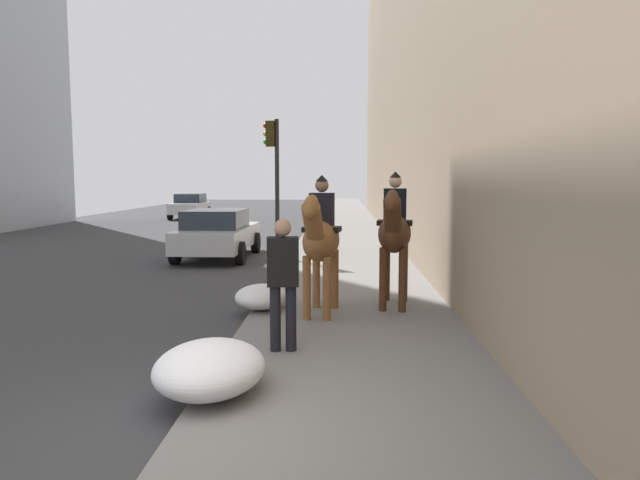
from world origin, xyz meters
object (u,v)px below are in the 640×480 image
mounted_horse_near (321,238)px  traffic_light_near_curb (274,167)px  car_mid_lane (218,233)px  mounted_horse_far (394,232)px  pedestrian_greeting (283,276)px  car_near_lane (190,206)px

mounted_horse_near → traffic_light_near_curb: size_ratio=0.57×
car_mid_lane → mounted_horse_near: bearing=-155.9°
car_mid_lane → mounted_horse_far: bearing=-146.1°
pedestrian_greeting → car_near_lane: bearing=10.9°
mounted_horse_far → car_mid_lane: size_ratio=0.54×
mounted_horse_near → pedestrian_greeting: (-2.06, 0.41, -0.27)m
mounted_horse_near → mounted_horse_far: 1.40m
car_near_lane → mounted_horse_far: bearing=20.8°
mounted_horse_near → car_mid_lane: bearing=-149.4°
mounted_horse_far → traffic_light_near_curb: size_ratio=0.59×
mounted_horse_far → car_mid_lane: (6.92, 4.50, -0.68)m
mounted_horse_far → car_mid_lane: mounted_horse_far is taller
mounted_horse_far → pedestrian_greeting: size_ratio=1.37×
mounted_horse_near → car_near_lane: bearing=-153.9°
mounted_horse_near → mounted_horse_far: mounted_horse_far is taller
mounted_horse_near → pedestrian_greeting: mounted_horse_near is taller
car_mid_lane → traffic_light_near_curb: 2.61m
mounted_horse_near → car_mid_lane: mounted_horse_near is taller
pedestrian_greeting → car_mid_lane: bearing=10.7°
mounted_horse_far → traffic_light_near_curb: 7.09m
mounted_horse_far → car_near_lane: 26.15m
mounted_horse_near → car_near_lane: mounted_horse_near is taller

